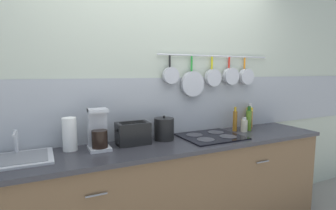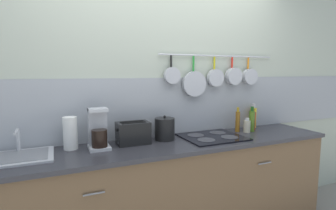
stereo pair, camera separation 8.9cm
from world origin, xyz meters
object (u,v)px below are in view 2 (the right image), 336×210
paper_towel_roll (70,133)px  bottle_cooking_wine (253,120)px  toaster (133,133)px  bottle_hot_sauce (252,120)px  bottle_vinegar (253,117)px  kettle (165,129)px  coffee_maker (98,132)px  bottle_sesame_oil (238,121)px  bottle_olive_oil (247,126)px

paper_towel_roll → bottle_cooking_wine: (1.79, -0.01, -0.03)m
toaster → bottle_hot_sauce: 1.23m
bottle_cooking_wine → bottle_vinegar: size_ratio=0.88×
bottle_vinegar → kettle: bearing=-174.9°
paper_towel_roll → bottle_cooking_wine: size_ratio=1.12×
kettle → bottle_vinegar: bottle_vinegar is taller
coffee_maker → kettle: coffee_maker is taller
coffee_maker → paper_towel_roll: bearing=162.8°
bottle_sesame_oil → kettle: bearing=179.9°
paper_towel_roll → toaster: size_ratio=0.89×
paper_towel_roll → bottle_cooking_wine: bearing=-0.3°
bottle_sesame_oil → coffee_maker: bearing=-178.5°
coffee_maker → bottle_vinegar: 1.66m
bottle_olive_oil → bottle_vinegar: 0.27m
bottle_olive_oil → bottle_sesame_oil: bearing=137.5°
bottle_olive_oil → bottle_cooking_wine: bearing=28.7°
kettle → bottle_sesame_oil: 0.79m
bottle_olive_oil → bottle_hot_sauce: (0.08, 0.02, 0.05)m
bottle_vinegar → toaster: bearing=-175.2°
coffee_maker → bottle_hot_sauce: (1.52, -0.01, -0.02)m
kettle → bottle_hot_sauce: (0.94, -0.04, 0.01)m
toaster → bottle_cooking_wine: size_ratio=1.26×
coffee_maker → bottle_cooking_wine: 1.59m
bottle_hot_sauce → kettle: bearing=177.3°
kettle → bottle_olive_oil: bearing=-4.2°
kettle → bottle_hot_sauce: bottle_hot_sauce is taller
paper_towel_roll → bottle_olive_oil: (1.65, -0.09, -0.06)m
bottle_olive_oil → bottle_cooking_wine: (0.14, 0.08, 0.04)m
bottle_sesame_oil → bottle_cooking_wine: bearing=4.3°
bottle_cooking_wine → bottle_hot_sauce: bearing=-138.9°
paper_towel_roll → bottle_vinegar: bottle_vinegar is taller
toaster → bottle_sesame_oil: (1.09, 0.02, 0.02)m
toaster → bottle_olive_oil: (1.16, -0.04, -0.03)m
toaster → bottle_vinegar: (1.37, 0.11, 0.02)m
bottle_sesame_oil → bottle_hot_sauce: 0.15m
paper_towel_roll → toaster: 0.49m
coffee_maker → bottle_hot_sauce: bearing=-0.2°
paper_towel_roll → coffee_maker: (0.20, -0.06, 0.00)m
bottle_cooking_wine → bottle_vinegar: 0.11m
bottle_sesame_oil → bottle_cooking_wine: 0.21m
kettle → bottle_olive_oil: kettle is taller
kettle → bottle_vinegar: bearing=5.1°
paper_towel_roll → bottle_vinegar: bearing=2.2°
bottle_vinegar → bottle_cooking_wine: bearing=-131.7°
bottle_sesame_oil → bottle_olive_oil: size_ratio=1.71×
paper_towel_roll → coffee_maker: bearing=-17.2°
kettle → bottle_hot_sauce: 0.94m
toaster → kettle: kettle is taller
paper_towel_roll → kettle: size_ratio=1.17×
bottle_vinegar → bottle_sesame_oil: bearing=-161.0°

